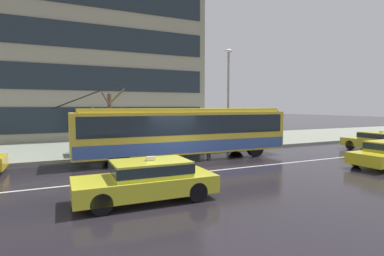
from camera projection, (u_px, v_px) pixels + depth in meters
ground_plane at (182, 168)px, 14.63m from camera, size 160.00×160.00×0.00m
sidewalk_slab at (135, 145)px, 22.76m from camera, size 80.00×10.00×0.14m
lane_centre_line at (193, 173)px, 13.55m from camera, size 72.00×0.14×0.01m
trolleybus at (184, 131)px, 17.20m from camera, size 12.91×2.84×4.67m
taxi_cross_traffic at (380, 141)px, 19.93m from camera, size 1.89×4.48×1.39m
taxi_oncoming_near at (147, 178)px, 9.56m from camera, size 4.43×1.91×1.39m
bus_shelter at (123, 120)px, 18.86m from camera, size 4.20×1.90×2.61m
pedestrian_at_shelter at (122, 125)px, 19.79m from camera, size 1.51×1.51×2.01m
pedestrian_approaching_curb at (210, 124)px, 22.15m from camera, size 1.20×1.20×1.98m
street_lamp at (228, 89)px, 21.32m from camera, size 0.60×0.32×6.84m
street_tree_bare at (110, 117)px, 19.73m from camera, size 2.29×2.25×4.06m
office_tower_corner_left at (95, 32)px, 30.91m from camera, size 19.24×12.91×21.06m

